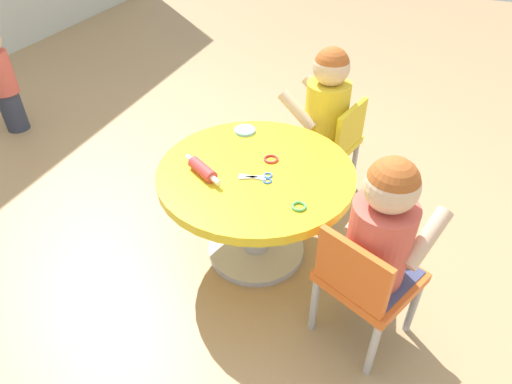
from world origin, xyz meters
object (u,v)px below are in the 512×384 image
(seated_child_left, at_px, (383,227))
(craft_scissors, at_px, (261,178))
(craft_table, at_px, (256,193))
(seated_child_right, at_px, (327,100))
(rolling_pin, at_px, (203,169))
(toddler_standing, at_px, (0,77))
(child_chair_left, at_px, (365,281))
(child_chair_right, at_px, (329,143))

(seated_child_left, height_order, craft_scissors, seated_child_left)
(craft_table, bearing_deg, seated_child_right, -15.71)
(craft_table, bearing_deg, rolling_pin, 119.41)
(toddler_standing, height_order, rolling_pin, toddler_standing)
(child_chair_left, bearing_deg, child_chair_right, 20.19)
(toddler_standing, bearing_deg, seated_child_right, -89.13)
(craft_table, xyz_separation_m, child_chair_left, (-0.29, -0.50, -0.03))
(craft_table, relative_size, seated_child_left, 1.57)
(seated_child_right, bearing_deg, rolling_pin, 152.70)
(seated_child_right, height_order, rolling_pin, seated_child_right)
(seated_child_right, bearing_deg, toddler_standing, 90.87)
(toddler_standing, xyz_separation_m, rolling_pin, (-0.63, -1.69, 0.13))
(rolling_pin, distance_m, craft_scissors, 0.23)
(craft_table, height_order, toddler_standing, toddler_standing)
(craft_table, xyz_separation_m, toddler_standing, (0.53, 1.87, 0.02))
(craft_table, height_order, craft_scissors, craft_scissors)
(craft_table, relative_size, seated_child_right, 1.57)
(seated_child_left, relative_size, child_chair_right, 0.95)
(craft_table, distance_m, seated_child_left, 0.61)
(seated_child_left, distance_m, toddler_standing, 2.53)
(child_chair_left, distance_m, rolling_pin, 0.74)
(seated_child_left, xyz_separation_m, seated_child_right, (0.81, 0.36, 0.00))
(craft_table, distance_m, child_chair_left, 0.58)
(child_chair_right, xyz_separation_m, craft_scissors, (-0.60, 0.16, 0.16))
(seated_child_left, bearing_deg, toddler_standing, 71.89)
(seated_child_left, height_order, toddler_standing, seated_child_left)
(craft_table, relative_size, child_chair_left, 1.50)
(craft_table, bearing_deg, child_chair_left, -119.98)
(craft_scissors, bearing_deg, child_chair_right, -14.72)
(seated_child_left, bearing_deg, child_chair_right, 22.11)
(craft_scissors, bearing_deg, child_chair_left, -117.29)
(seated_child_right, distance_m, craft_scissors, 0.63)
(craft_table, bearing_deg, seated_child_left, -116.05)
(seated_child_left, bearing_deg, craft_scissors, 67.07)
(craft_table, height_order, rolling_pin, rolling_pin)
(child_chair_right, relative_size, toddler_standing, 0.80)
(toddler_standing, bearing_deg, rolling_pin, -110.54)
(child_chair_left, distance_m, child_chair_right, 0.89)
(seated_child_right, relative_size, craft_scissors, 3.61)
(child_chair_right, height_order, toddler_standing, toddler_standing)
(child_chair_right, bearing_deg, toddler_standing, 90.54)
(child_chair_left, xyz_separation_m, rolling_pin, (0.19, 0.69, 0.18))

